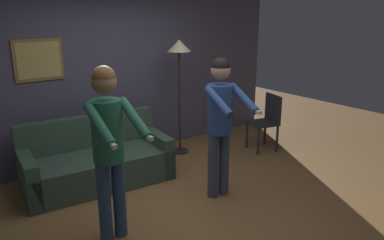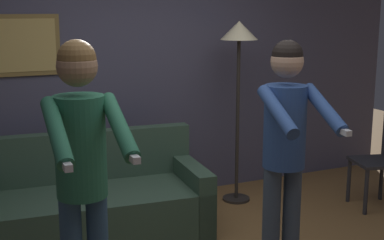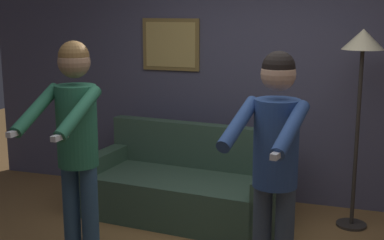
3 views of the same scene
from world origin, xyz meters
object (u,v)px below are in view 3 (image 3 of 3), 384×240
at_px(torchiere_lamp, 362,60).
at_px(person_standing_left, 76,135).
at_px(couch, 186,189).
at_px(person_standing_right, 275,154).

height_order(torchiere_lamp, person_standing_left, torchiere_lamp).
height_order(couch, torchiere_lamp, torchiere_lamp).
bearing_deg(couch, person_standing_right, -50.03).
bearing_deg(person_standing_left, couch, 73.46).
xyz_separation_m(couch, person_standing_right, (1.07, -1.27, 0.78)).
bearing_deg(person_standing_right, torchiere_lamp, 72.43).
distance_m(person_standing_left, person_standing_right, 1.46).
distance_m(couch, person_standing_right, 1.84).
relative_size(couch, person_standing_left, 1.11).
xyz_separation_m(couch, person_standing_left, (-0.39, -1.33, 0.81)).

